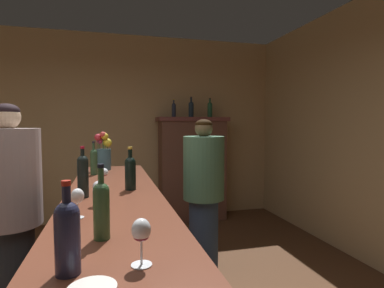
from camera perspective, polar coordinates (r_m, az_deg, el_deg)
The scene contains 19 objects.
wall_back at distance 5.03m, azimuth -18.25°, elevation 2.76°, with size 6.00×0.12×2.88m, color tan.
bar_counter at distance 2.32m, azimuth -13.93°, elevation -21.60°, with size 0.64×3.00×1.03m.
display_cabinet at distance 4.90m, azimuth 0.02°, elevation -4.13°, with size 1.09×0.47×1.61m.
wine_bottle_rose at distance 2.30m, azimuth -11.25°, elevation -4.92°, with size 0.08×0.08×0.31m.
wine_bottle_chardonnay at distance 1.36m, azimuth -16.29°, elevation -11.09°, with size 0.07×0.07×0.31m.
wine_bottle_riesling at distance 3.07m, azimuth -17.56°, elevation -2.88°, with size 0.07×0.07×0.32m.
wine_bottle_syrah at distance 2.14m, azimuth -19.38°, elevation -5.24°, with size 0.07×0.07×0.33m.
wine_bottle_pinot at distance 1.09m, azimuth -21.90°, elevation -15.03°, with size 0.08×0.08×0.30m.
wine_glass_front at distance 1.09m, azimuth -9.30°, elevation -15.81°, with size 0.07×0.07×0.16m.
wine_glass_mid at distance 1.92m, azimuth -16.88°, elevation -7.83°, with size 0.06×0.06×0.14m.
wine_glass_rear at distance 2.47m, azimuth -15.94°, elevation -5.22°, with size 0.07×0.07×0.14m.
wine_glass_spare at distance 1.69m, azimuth -20.27°, elevation -9.13°, with size 0.06×0.06×0.15m.
flower_arrangement at distance 3.36m, azimuth -15.90°, elevation -1.34°, with size 0.17×0.16×0.40m.
display_bottle_left at distance 4.80m, azimuth -3.36°, elevation 6.37°, with size 0.06×0.06×0.28m.
display_bottle_midleft at distance 4.86m, azimuth -0.16°, elevation 6.54°, with size 0.08×0.08×0.32m.
display_bottle_center at distance 4.95m, azimuth 3.30°, elevation 6.45°, with size 0.08×0.08×0.30m.
patron_tall at distance 3.97m, azimuth -30.99°, elevation -6.56°, with size 0.33×0.33×1.52m.
patron_in_navy at distance 2.44m, azimuth -30.40°, elevation -11.46°, with size 0.40×0.40×1.64m.
bartender at distance 3.05m, azimuth 2.15°, elevation -8.98°, with size 0.40×0.40×1.55m.
Camera 1 is at (0.30, -1.89, 1.50)m, focal length 29.06 mm.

